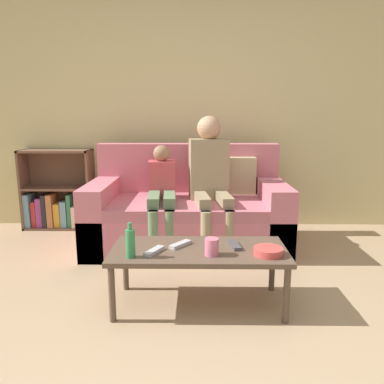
% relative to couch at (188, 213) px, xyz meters
% --- Properties ---
extents(ground_plane, '(22.00, 22.00, 0.00)m').
position_rel_couch_xyz_m(ground_plane, '(0.02, -1.80, -0.30)').
color(ground_plane, tan).
extents(wall_back, '(12.00, 0.06, 2.60)m').
position_rel_couch_xyz_m(wall_back, '(0.02, 0.71, 1.00)').
color(wall_back, beige).
rests_on(wall_back, ground_plane).
extents(couch, '(1.80, 0.95, 0.94)m').
position_rel_couch_xyz_m(couch, '(0.00, 0.00, 0.00)').
color(couch, '#D1707F').
rests_on(couch, ground_plane).
extents(bookshelf, '(0.74, 0.28, 0.86)m').
position_rel_couch_xyz_m(bookshelf, '(-1.44, 0.55, 0.01)').
color(bookshelf, brown).
rests_on(bookshelf, ground_plane).
extents(coffee_table, '(1.11, 0.51, 0.38)m').
position_rel_couch_xyz_m(coffee_table, '(0.10, -1.17, 0.04)').
color(coffee_table, brown).
rests_on(coffee_table, ground_plane).
extents(person_adult, '(0.39, 0.68, 1.21)m').
position_rel_couch_xyz_m(person_adult, '(0.20, -0.10, 0.40)').
color(person_adult, '#9E8966').
rests_on(person_adult, ground_plane).
extents(person_child, '(0.28, 0.66, 0.95)m').
position_rel_couch_xyz_m(person_child, '(-0.23, -0.16, 0.24)').
color(person_child, '#66845B').
rests_on(person_child, ground_plane).
extents(cup_near, '(0.09, 0.09, 0.10)m').
position_rel_couch_xyz_m(cup_near, '(0.17, -1.28, 0.13)').
color(cup_near, pink).
rests_on(cup_near, coffee_table).
extents(tv_remote_0, '(0.14, 0.16, 0.02)m').
position_rel_couch_xyz_m(tv_remote_0, '(-0.02, -1.12, 0.09)').
color(tv_remote_0, '#B7B7BC').
rests_on(tv_remote_0, coffee_table).
extents(tv_remote_1, '(0.07, 0.18, 0.02)m').
position_rel_couch_xyz_m(tv_remote_1, '(0.33, -1.14, 0.09)').
color(tv_remote_1, '#47474C').
rests_on(tv_remote_1, coffee_table).
extents(tv_remote_2, '(0.12, 0.17, 0.02)m').
position_rel_couch_xyz_m(tv_remote_2, '(-0.18, -1.25, 0.09)').
color(tv_remote_2, '#B7B7BC').
rests_on(tv_remote_2, coffee_table).
extents(snack_bowl, '(0.18, 0.18, 0.05)m').
position_rel_couch_xyz_m(snack_bowl, '(0.52, -1.27, 0.10)').
color(snack_bowl, '#DB4C47').
rests_on(snack_bowl, coffee_table).
extents(bottle, '(0.06, 0.06, 0.21)m').
position_rel_couch_xyz_m(bottle, '(-0.31, -1.33, 0.17)').
color(bottle, '#33844C').
rests_on(bottle, coffee_table).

